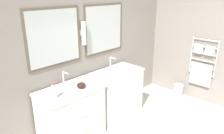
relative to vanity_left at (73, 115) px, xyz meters
The scene contains 9 objects.
wall_back 1.08m from the vanity_left, 34.74° to the left, with size 5.84×0.15×2.60m.
wall_right 2.89m from the vanity_left, 15.12° to the right, with size 0.13×3.87×2.60m.
vanity_left is the anchor object (origin of this frame).
vanity_right 1.00m from the vanity_left, ahead, with size 0.96×0.61×0.86m.
faucet_left 0.57m from the vanity_left, 90.00° to the left, with size 0.17×0.15×0.24m.
faucet_right 1.15m from the vanity_left, ahead, with size 0.17×0.15×0.24m.
toiletry_bottle 0.61m from the vanity_left, 169.73° to the right, with size 0.06×0.06×0.22m.
amenity_bowl 0.49m from the vanity_left, 22.09° to the right, with size 0.14×0.14×0.08m.
waste_bin 2.50m from the vanity_left, 10.95° to the right, with size 0.21×0.21×0.29m.
Camera 1 is at (-2.18, -0.81, 2.23)m, focal length 35.00 mm.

